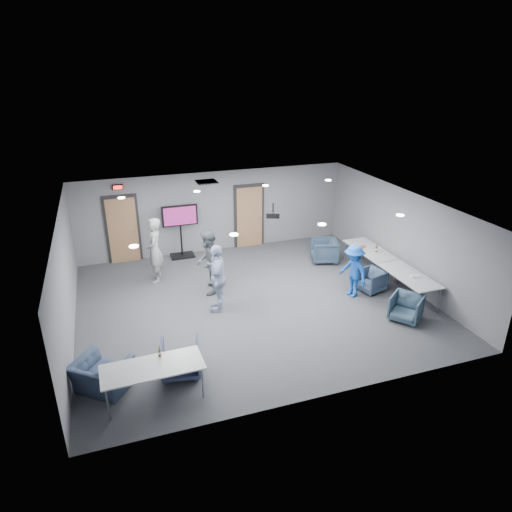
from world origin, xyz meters
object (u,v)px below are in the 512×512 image
object	(u,v)px
projector	(273,214)
chair_front_a	(181,358)
chair_right_a	(324,251)
bottle_front	(160,353)
chair_right_b	(371,281)
person_b	(208,262)
person_c	(218,278)
person_a	(155,251)
table_right_b	(409,276)
tv_stand	(181,228)
person_d	(353,271)
table_right_a	(370,250)
bottle_right	(376,249)
chair_front_b	(102,375)
table_front_left	(152,368)
chair_right_c	(406,308)

from	to	relation	value
projector	chair_front_a	bearing A→B (deg)	-118.22
chair_right_a	bottle_front	world-z (taller)	bottle_front
chair_right_a	projector	xyz separation A→B (m)	(-2.49, -1.83, 2.03)
chair_right_b	projector	size ratio (longest dim) A/B	1.66
person_b	chair_front_a	size ratio (longest dim) A/B	2.28
person_c	projector	bearing A→B (deg)	112.96
person_a	person_b	distance (m)	1.77
chair_right_a	table_right_b	bearing A→B (deg)	35.14
person_b	tv_stand	xyz separation A→B (m)	(-0.25, 2.80, 0.09)
chair_right_b	projector	world-z (taller)	projector
person_d	table_right_a	xyz separation A→B (m)	(1.30, 1.25, -0.05)
table_right_a	chair_front_a	bearing A→B (deg)	116.24
person_d	bottle_right	xyz separation A→B (m)	(1.35, 1.00, 0.08)
chair_front_a	chair_front_b	bearing A→B (deg)	10.15
person_c	bottle_right	distance (m)	5.03
table_front_left	chair_right_c	bearing A→B (deg)	6.78
person_a	chair_right_c	xyz separation A→B (m)	(5.56, -4.24, -0.63)
projector	table_right_b	bearing A→B (deg)	2.76
table_right_b	table_front_left	world-z (taller)	same
person_a	person_d	distance (m)	5.63
chair_right_a	table_front_left	size ratio (longest dim) A/B	0.43
chair_right_b	chair_front_b	distance (m)	7.51
tv_stand	bottle_right	bearing A→B (deg)	-31.84
person_b	person_d	size ratio (longest dim) A/B	1.23
table_right_b	table_front_left	size ratio (longest dim) A/B	1.01
chair_right_b	tv_stand	xyz separation A→B (m)	(-4.56, 4.17, 0.68)
chair_right_c	chair_front_a	distance (m)	5.68
person_c	chair_front_a	bearing A→B (deg)	-11.31
bottle_right	table_right_b	bearing A→B (deg)	-91.64
chair_right_a	chair_right_b	world-z (taller)	chair_right_a
chair_front_b	bottle_right	xyz separation A→B (m)	(7.95, 2.88, 0.50)
table_right_a	bottle_front	xyz separation A→B (m)	(-6.79, -3.46, 0.13)
person_a	chair_front_a	xyz separation A→B (m)	(-0.11, -4.56, -0.60)
table_right_a	bottle_front	size ratio (longest dim) A/B	8.44
person_d	bottle_right	size ratio (longest dim) A/B	5.80
person_b	person_d	distance (m)	3.94
chair_right_c	tv_stand	distance (m)	7.41
person_c	table_front_left	xyz separation A→B (m)	(-2.02, -2.94, -0.21)
chair_front_b	bottle_front	bearing A→B (deg)	-157.64
person_a	table_front_left	size ratio (longest dim) A/B	1.01
person_b	table_right_a	world-z (taller)	person_b
person_b	chair_right_c	size ratio (longest dim) A/B	2.49
bottle_front	table_right_b	bearing A→B (deg)	12.91
chair_front_b	table_front_left	bearing A→B (deg)	-174.29
chair_right_b	table_right_b	size ratio (longest dim) A/B	0.36
chair_front_b	person_a	bearing A→B (deg)	-71.40
table_right_a	table_right_b	size ratio (longest dim) A/B	1.01
chair_right_a	table_right_b	distance (m)	3.19
table_right_b	bottle_right	world-z (taller)	bottle_right
person_b	chair_right_a	xyz separation A→B (m)	(4.01, 0.92, -0.54)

